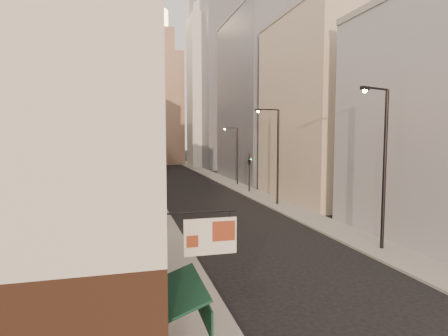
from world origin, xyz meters
TOP-DOWN VIEW (x-y plane):
  - sidewalk_left at (-6.50, 55.00)m, footprint 3.00×140.00m
  - sidewalk_right at (6.50, 55.00)m, footprint 3.00×140.00m
  - near_building_left at (-10.99, 9.00)m, footprint 8.30×23.04m
  - left_bldg_beige at (-12.00, 26.00)m, footprint 8.00×12.00m
  - left_bldg_grey at (-12.00, 42.00)m, footprint 8.00×16.00m
  - left_bldg_tan at (-12.00, 60.00)m, footprint 8.00×18.00m
  - left_bldg_wingrid at (-12.00, 80.00)m, footprint 8.00×20.00m
  - right_bldg_beige at (12.00, 30.00)m, footprint 8.00×16.00m
  - right_bldg_wingrid at (12.00, 50.00)m, footprint 8.00×20.00m
  - highrise at (18.00, 78.00)m, footprint 21.00×23.00m
  - clock_tower at (-1.00, 92.00)m, footprint 14.00×14.00m
  - white_tower at (10.00, 78.00)m, footprint 8.00×8.00m
  - streetlamp_near at (6.28, 11.79)m, footprint 2.52×1.05m
  - streetlamp_mid at (6.07, 27.79)m, footprint 2.58×0.28m
  - streetlamp_far at (6.77, 43.97)m, footprint 2.12×0.83m
  - traffic_light_left at (-6.06, 43.02)m, footprint 0.52×0.38m
  - traffic_light_right at (6.39, 36.92)m, footprint 0.76×0.76m

SIDE VIEW (x-z plane):
  - sidewalk_left at x=-6.50m, z-range 0.00..0.15m
  - sidewalk_right at x=6.50m, z-range 0.00..0.15m
  - traffic_light_left at x=-6.06m, z-range 0.91..5.91m
  - traffic_light_right at x=6.39m, z-range 1.35..6.35m
  - streetlamp_far at x=6.77m, z-range 0.59..8.96m
  - streetlamp_mid at x=6.07m, z-range 0.70..10.55m
  - streetlamp_near at x=6.28m, z-range 0.71..10.68m
  - near_building_left at x=-10.99m, z-range -0.13..12.17m
  - left_bldg_beige at x=-12.00m, z-range 0.00..16.00m
  - left_bldg_tan at x=-12.00m, z-range 0.00..17.00m
  - left_bldg_grey at x=-12.00m, z-range 0.00..20.00m
  - right_bldg_beige at x=12.00m, z-range 0.00..20.00m
  - left_bldg_wingrid at x=-12.00m, z-range 0.00..24.00m
  - right_bldg_wingrid at x=12.00m, z-range 0.00..26.00m
  - clock_tower at x=-1.00m, z-range -4.82..40.08m
  - white_tower at x=10.00m, z-range -2.14..39.36m
  - highrise at x=18.00m, z-range 0.06..51.26m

